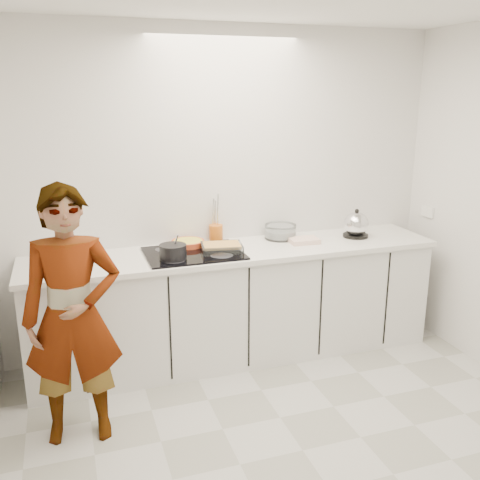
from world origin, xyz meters
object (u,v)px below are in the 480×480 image
object	(u,v)px
saucepan	(173,252)
mixing_bowl	(280,232)
kettle	(356,225)
utensil_crock	(216,233)
hob	(194,253)
cook	(73,317)
baking_dish	(222,247)
tart_dish	(188,243)

from	to	relation	value
saucepan	mixing_bowl	xyz separation A→B (m)	(0.97, 0.32, -0.01)
kettle	utensil_crock	xyz separation A→B (m)	(-1.15, 0.24, -0.03)
utensil_crock	kettle	bearing A→B (deg)	-11.57
hob	cook	xyz separation A→B (m)	(-0.90, -0.66, -0.12)
utensil_crock	saucepan	bearing A→B (deg)	-137.45
hob	cook	distance (m)	1.12
baking_dish	saucepan	bearing A→B (deg)	-169.31
mixing_bowl	kettle	distance (m)	0.64
cook	hob	bearing A→B (deg)	41.88
saucepan	mixing_bowl	distance (m)	1.02
hob	utensil_crock	bearing A→B (deg)	47.69
tart_dish	mixing_bowl	size ratio (longest dim) A/B	1.07
kettle	utensil_crock	world-z (taller)	kettle
utensil_crock	baking_dish	bearing A→B (deg)	-98.64
tart_dish	utensil_crock	bearing A→B (deg)	19.86
saucepan	baking_dish	bearing A→B (deg)	10.69
saucepan	utensil_crock	bearing A→B (deg)	42.55
saucepan	mixing_bowl	world-z (taller)	saucepan
tart_dish	kettle	size ratio (longest dim) A/B	1.39
hob	tart_dish	size ratio (longest dim) A/B	2.14
utensil_crock	cook	size ratio (longest dim) A/B	0.09
baking_dish	cook	xyz separation A→B (m)	(-1.11, -0.62, -0.16)
saucepan	cook	bearing A→B (deg)	-143.21
hob	saucepan	bearing A→B (deg)	-146.71
saucepan	cook	xyz separation A→B (m)	(-0.72, -0.54, -0.18)
cook	mixing_bowl	bearing A→B (deg)	32.63
mixing_bowl	utensil_crock	bearing A→B (deg)	170.90
hob	kettle	bearing A→B (deg)	1.95
hob	utensil_crock	distance (m)	0.39
tart_dish	mixing_bowl	xyz separation A→B (m)	(0.79, 0.01, 0.02)
baking_dish	kettle	bearing A→B (deg)	4.40
saucepan	baking_dish	size ratio (longest dim) A/B	0.75
saucepan	utensil_crock	distance (m)	0.60
saucepan	kettle	world-z (taller)	kettle
utensil_crock	tart_dish	bearing A→B (deg)	-160.14
mixing_bowl	kettle	world-z (taller)	kettle
saucepan	kettle	size ratio (longest dim) A/B	1.04
mixing_bowl	tart_dish	bearing A→B (deg)	-179.45
saucepan	baking_dish	distance (m)	0.40
saucepan	utensil_crock	world-z (taller)	saucepan
hob	baking_dish	size ratio (longest dim) A/B	2.13
cook	utensil_crock	bearing A→B (deg)	44.83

